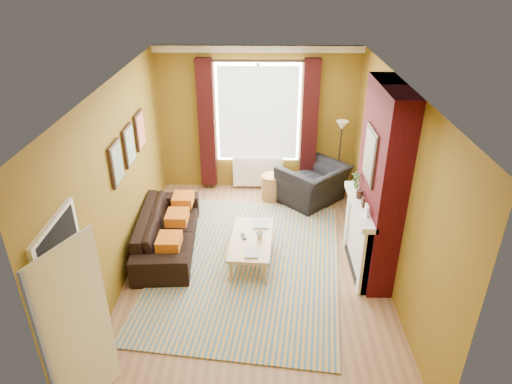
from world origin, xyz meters
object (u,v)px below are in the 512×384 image
coffee_table (251,240)px  sofa (168,230)px  wicker_stool (271,187)px  floor_lamp (341,138)px  armchair (313,184)px

coffee_table → sofa: bearing=168.7°
coffee_table → wicker_stool: 2.07m
coffee_table → floor_lamp: bearing=57.4°
armchair → wicker_stool: size_ratio=2.34×
coffee_table → floor_lamp: (1.62, 2.20, 0.84)m
coffee_table → floor_lamp: 2.86m
sofa → armchair: (2.47, 1.57, 0.06)m
armchair → floor_lamp: size_ratio=0.75×
wicker_stool → floor_lamp: (1.28, 0.16, 0.96)m
armchair → coffee_table: armchair is taller
coffee_table → floor_lamp: size_ratio=0.83×
armchair → coffee_table: 2.24m
floor_lamp → sofa: bearing=-148.3°
sofa → floor_lamp: floor_lamp is taller
coffee_table → wicker_stool: wicker_stool is taller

